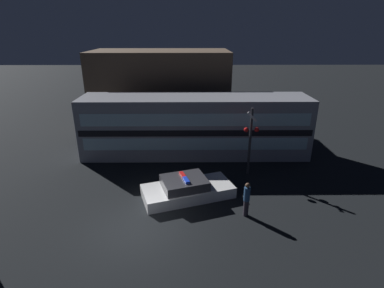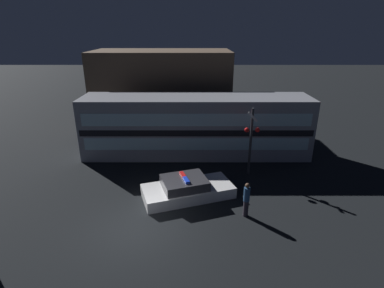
% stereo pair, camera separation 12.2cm
% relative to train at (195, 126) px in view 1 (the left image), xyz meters
% --- Properties ---
extents(ground_plane, '(120.00, 120.00, 0.00)m').
position_rel_train_xyz_m(ground_plane, '(-2.54, -8.18, -1.93)').
color(ground_plane, black).
extents(train, '(14.50, 3.00, 3.86)m').
position_rel_train_xyz_m(train, '(0.00, 0.00, 0.00)').
color(train, gray).
rests_on(train, ground_plane).
extents(police_car, '(4.82, 3.25, 1.14)m').
position_rel_train_xyz_m(police_car, '(-0.52, -5.54, -1.52)').
color(police_car, silver).
rests_on(police_car, ground_plane).
extents(pedestrian, '(0.28, 0.28, 1.64)m').
position_rel_train_xyz_m(pedestrian, '(2.13, -7.21, -1.09)').
color(pedestrian, '#2D2833').
rests_on(pedestrian, ground_plane).
extents(crossing_signal_near, '(0.83, 0.35, 3.90)m').
position_rel_train_xyz_m(crossing_signal_near, '(2.99, -3.12, 0.30)').
color(crossing_signal_near, '#2D2D33').
rests_on(crossing_signal_near, ground_plane).
extents(building_left, '(11.02, 5.26, 6.23)m').
position_rel_train_xyz_m(building_left, '(-2.72, 6.40, 1.18)').
color(building_left, brown).
rests_on(building_left, ground_plane).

